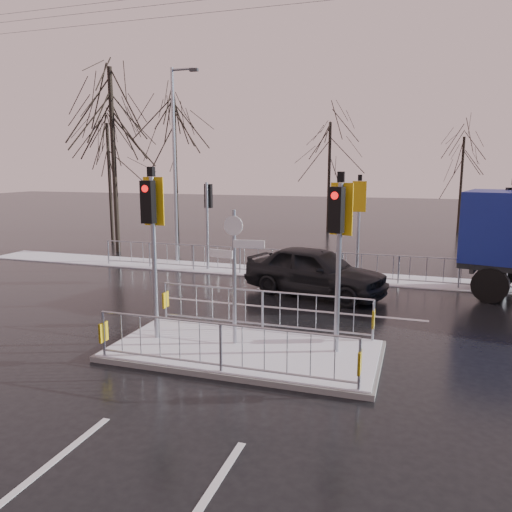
% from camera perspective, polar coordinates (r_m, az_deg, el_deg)
% --- Properties ---
extents(ground, '(120.00, 120.00, 0.00)m').
position_cam_1_polar(ground, '(11.44, -1.36, -11.09)').
color(ground, black).
rests_on(ground, ground).
extents(snow_verge, '(30.00, 2.00, 0.04)m').
position_cam_1_polar(snow_verge, '(19.43, 7.11, -2.17)').
color(snow_verge, silver).
rests_on(snow_verge, ground).
extents(lane_markings, '(8.00, 11.38, 0.01)m').
position_cam_1_polar(lane_markings, '(11.15, -1.94, -11.66)').
color(lane_markings, silver).
rests_on(lane_markings, ground).
extents(traffic_island, '(6.00, 3.04, 4.15)m').
position_cam_1_polar(traffic_island, '(11.32, -1.41, -9.22)').
color(traffic_island, slate).
rests_on(traffic_island, ground).
extents(far_kerb_fixtures, '(18.00, 0.65, 3.83)m').
position_cam_1_polar(far_kerb_fixtures, '(18.70, 7.76, 0.44)').
color(far_kerb_fixtures, '#90959D').
rests_on(far_kerb_fixtures, ground).
extents(car_far_lane, '(5.05, 3.14, 1.60)m').
position_cam_1_polar(car_far_lane, '(16.37, 6.78, -1.69)').
color(car_far_lane, black).
rests_on(car_far_lane, ground).
extents(tree_near_a, '(4.75, 4.75, 8.97)m').
position_cam_1_polar(tree_near_a, '(25.39, -16.12, 14.22)').
color(tree_near_a, black).
rests_on(tree_near_a, ground).
extents(tree_near_b, '(4.00, 4.00, 7.55)m').
position_cam_1_polar(tree_near_b, '(25.36, -9.27, 12.30)').
color(tree_near_b, black).
rests_on(tree_near_b, ground).
extents(tree_near_c, '(3.50, 3.50, 6.61)m').
position_cam_1_polar(tree_near_c, '(28.51, -16.49, 10.48)').
color(tree_near_c, black).
rests_on(tree_near_c, ground).
extents(tree_far_a, '(3.75, 3.75, 7.08)m').
position_cam_1_polar(tree_far_a, '(32.54, 8.40, 11.26)').
color(tree_far_a, black).
rests_on(tree_far_a, ground).
extents(tree_far_b, '(3.25, 3.25, 6.14)m').
position_cam_1_polar(tree_far_b, '(34.14, 22.51, 9.47)').
color(tree_far_b, black).
rests_on(tree_far_b, ground).
extents(street_lamp_left, '(1.25, 0.18, 8.20)m').
position_cam_1_polar(street_lamp_left, '(21.96, -9.15, 10.94)').
color(street_lamp_left, '#90959D').
rests_on(street_lamp_left, ground).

